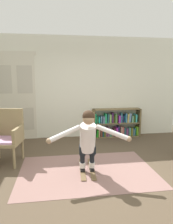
{
  "coord_description": "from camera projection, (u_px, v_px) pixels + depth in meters",
  "views": [
    {
      "loc": [
        -0.67,
        -3.39,
        1.75
      ],
      "look_at": [
        -0.06,
        0.71,
        1.05
      ],
      "focal_mm": 33.01,
      "sensor_mm": 36.0,
      "label": 1
    }
  ],
  "objects": [
    {
      "name": "ground_plane",
      "position": [
        96.0,
        176.0,
        3.7
      ],
      "size": [
        7.2,
        7.2,
        0.0
      ],
      "primitive_type": "plane",
      "color": "brown"
    },
    {
      "name": "back_wall",
      "position": [
        79.0,
        88.0,
        5.99
      ],
      "size": [
        6.0,
        0.1,
        2.9
      ],
      "primitive_type": "cube",
      "color": "silver",
      "rests_on": "ground"
    },
    {
      "name": "double_door",
      "position": [
        15.0,
        96.0,
        5.72
      ],
      "size": [
        1.22,
        0.05,
        2.45
      ],
      "color": "beige",
      "rests_on": "ground"
    },
    {
      "name": "rug",
      "position": [
        87.0,
        171.0,
        3.89
      ],
      "size": [
        2.52,
        1.72,
        0.01
      ],
      "primitive_type": "cube",
      "color": "#8E6963",
      "rests_on": "ground"
    },
    {
      "name": "bookshelf",
      "position": [
        116.0,
        124.0,
        6.12
      ],
      "size": [
        1.42,
        0.3,
        0.84
      ],
      "color": "brown",
      "rests_on": "ground"
    },
    {
      "name": "wicker_chair",
      "position": [
        6.0,
        135.0,
        4.23
      ],
      "size": [
        0.69,
        0.69,
        1.1
      ],
      "color": "#958259",
      "rests_on": "ground"
    },
    {
      "name": "skis_pair",
      "position": [
        87.0,
        169.0,
        3.92
      ],
      "size": [
        0.32,
        0.83,
        0.07
      ],
      "color": "brown",
      "rests_on": "rug"
    },
    {
      "name": "person_skier",
      "position": [
        88.0,
        137.0,
        3.63
      ],
      "size": [
        1.4,
        0.64,
        1.13
      ],
      "color": "white",
      "rests_on": "skis_pair"
    }
  ]
}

